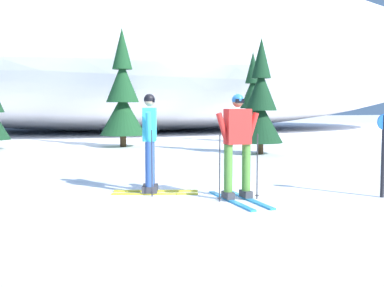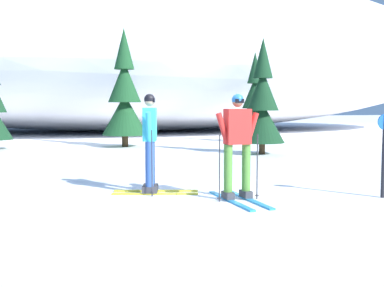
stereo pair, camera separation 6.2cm
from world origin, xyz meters
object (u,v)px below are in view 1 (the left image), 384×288
at_px(pine_tree_far_right, 253,105).
at_px(skier_red_jacket, 238,144).
at_px(trail_marker_post, 383,150).
at_px(pine_tree_right, 261,106).
at_px(pine_tree_center_right, 123,97).
at_px(skier_cyan_jacket, 150,141).

bearing_deg(pine_tree_far_right, skier_red_jacket, -113.15).
bearing_deg(trail_marker_post, skier_red_jacket, 170.05).
xyz_separation_m(skier_red_jacket, pine_tree_right, (3.43, 7.08, 0.65)).
height_order(pine_tree_right, pine_tree_far_right, pine_tree_far_right).
xyz_separation_m(skier_red_jacket, pine_tree_center_right, (-0.72, 11.06, 0.98)).
xyz_separation_m(skier_cyan_jacket, pine_tree_right, (4.79, 6.08, 0.65)).
bearing_deg(pine_tree_center_right, trail_marker_post, -73.97).
bearing_deg(pine_tree_right, trail_marker_post, -96.40).
relative_size(pine_tree_right, trail_marker_post, 2.61).
height_order(pine_tree_center_right, trail_marker_post, pine_tree_center_right).
distance_m(pine_tree_right, trail_marker_post, 7.62).
bearing_deg(trail_marker_post, skier_cyan_jacket, 159.77).
xyz_separation_m(skier_cyan_jacket, trail_marker_post, (3.95, -1.45, -0.13)).
bearing_deg(pine_tree_far_right, pine_tree_right, -109.01).
height_order(skier_red_jacket, pine_tree_right, pine_tree_right).
relative_size(skier_red_jacket, skier_cyan_jacket, 0.99).
relative_size(pine_tree_right, pine_tree_far_right, 0.98).
relative_size(skier_red_jacket, pine_tree_right, 0.47).
distance_m(pine_tree_far_right, trail_marker_post, 12.68).
height_order(skier_red_jacket, trail_marker_post, skier_red_jacket).
xyz_separation_m(pine_tree_right, pine_tree_far_right, (1.68, 4.87, 0.04)).
distance_m(skier_red_jacket, pine_tree_right, 7.89).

